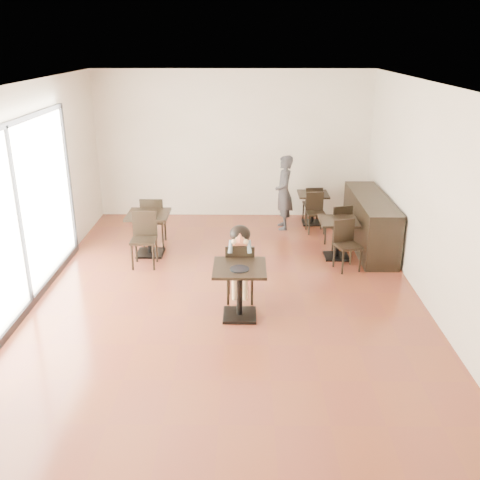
{
  "coord_description": "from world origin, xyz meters",
  "views": [
    {
      "loc": [
        0.28,
        -7.66,
        3.79
      ],
      "look_at": [
        0.2,
        -0.29,
        1.0
      ],
      "focal_mm": 40.0,
      "sensor_mm": 36.0,
      "label": 1
    }
  ],
  "objects_px": {
    "chair_mid_a": "(338,225)",
    "chair_back_b": "(316,213)",
    "adult_patron": "(284,193)",
    "chair_left_b": "(144,240)",
    "child_chair": "(240,271)",
    "chair_mid_b": "(348,246)",
    "child": "(240,264)",
    "child_table": "(240,292)",
    "cafe_table_mid": "(337,239)",
    "cafe_table_back": "(312,209)",
    "chair_back_a": "(312,204)",
    "chair_left_a": "(154,220)",
    "cafe_table_left": "(149,234)"
  },
  "relations": [
    {
      "from": "cafe_table_mid",
      "to": "chair_back_b",
      "type": "bearing_deg",
      "value": 99.67
    },
    {
      "from": "child_table",
      "to": "chair_mid_a",
      "type": "height_order",
      "value": "chair_mid_a"
    },
    {
      "from": "chair_left_b",
      "to": "cafe_table_mid",
      "type": "bearing_deg",
      "value": 6.62
    },
    {
      "from": "adult_patron",
      "to": "chair_mid_a",
      "type": "height_order",
      "value": "adult_patron"
    },
    {
      "from": "cafe_table_back",
      "to": "chair_left_a",
      "type": "xyz_separation_m",
      "value": [
        -3.23,
        -1.26,
        0.14
      ]
    },
    {
      "from": "child_chair",
      "to": "chair_mid_b",
      "type": "xyz_separation_m",
      "value": [
        1.85,
        1.16,
        -0.04
      ]
    },
    {
      "from": "adult_patron",
      "to": "cafe_table_back",
      "type": "height_order",
      "value": "adult_patron"
    },
    {
      "from": "child_chair",
      "to": "cafe_table_mid",
      "type": "distance_m",
      "value": 2.46
    },
    {
      "from": "child_chair",
      "to": "child",
      "type": "distance_m",
      "value": 0.12
    },
    {
      "from": "child_table",
      "to": "adult_patron",
      "type": "bearing_deg",
      "value": 77.24
    },
    {
      "from": "child",
      "to": "chair_left_a",
      "type": "distance_m",
      "value": 2.92
    },
    {
      "from": "child_chair",
      "to": "chair_mid_b",
      "type": "height_order",
      "value": "child_chair"
    },
    {
      "from": "child_chair",
      "to": "chair_mid_b",
      "type": "distance_m",
      "value": 2.18
    },
    {
      "from": "adult_patron",
      "to": "chair_left_b",
      "type": "distance_m",
      "value": 3.31
    },
    {
      "from": "child_chair",
      "to": "chair_left_a",
      "type": "height_order",
      "value": "chair_left_a"
    },
    {
      "from": "cafe_table_back",
      "to": "chair_back_a",
      "type": "distance_m",
      "value": 0.12
    },
    {
      "from": "adult_patron",
      "to": "chair_left_a",
      "type": "relative_size",
      "value": 1.62
    },
    {
      "from": "child",
      "to": "cafe_table_mid",
      "type": "height_order",
      "value": "child"
    },
    {
      "from": "child_chair",
      "to": "adult_patron",
      "type": "relative_size",
      "value": 0.61
    },
    {
      "from": "chair_back_a",
      "to": "chair_mid_a",
      "type": "bearing_deg",
      "value": 97.75
    },
    {
      "from": "child_chair",
      "to": "chair_left_a",
      "type": "distance_m",
      "value": 2.92
    },
    {
      "from": "chair_left_a",
      "to": "chair_back_a",
      "type": "xyz_separation_m",
      "value": [
        3.23,
        1.36,
        -0.07
      ]
    },
    {
      "from": "child_chair",
      "to": "chair_mid_b",
      "type": "bearing_deg",
      "value": -147.76
    },
    {
      "from": "cafe_table_mid",
      "to": "chair_mid_b",
      "type": "xyz_separation_m",
      "value": [
        0.08,
        -0.55,
        0.07
      ]
    },
    {
      "from": "chair_left_b",
      "to": "chair_back_b",
      "type": "distance_m",
      "value": 3.7
    },
    {
      "from": "child",
      "to": "cafe_table_mid",
      "type": "bearing_deg",
      "value": 44.21
    },
    {
      "from": "chair_back_a",
      "to": "child",
      "type": "bearing_deg",
      "value": 63.31
    },
    {
      "from": "chair_mid_b",
      "to": "chair_back_b",
      "type": "distance_m",
      "value": 1.95
    },
    {
      "from": "child",
      "to": "cafe_table_mid",
      "type": "distance_m",
      "value": 2.47
    },
    {
      "from": "child",
      "to": "chair_left_a",
      "type": "xyz_separation_m",
      "value": [
        -1.7,
        2.38,
        -0.12
      ]
    },
    {
      "from": "child_table",
      "to": "chair_mid_a",
      "type": "distance_m",
      "value": 3.37
    },
    {
      "from": "cafe_table_mid",
      "to": "chair_back_b",
      "type": "height_order",
      "value": "chair_back_b"
    },
    {
      "from": "child_chair",
      "to": "cafe_table_back",
      "type": "distance_m",
      "value": 3.94
    },
    {
      "from": "adult_patron",
      "to": "cafe_table_mid",
      "type": "height_order",
      "value": "adult_patron"
    },
    {
      "from": "child",
      "to": "cafe_table_left",
      "type": "height_order",
      "value": "child"
    },
    {
      "from": "child_chair",
      "to": "cafe_table_back",
      "type": "relative_size",
      "value": 1.4
    },
    {
      "from": "chair_mid_b",
      "to": "chair_left_b",
      "type": "xyz_separation_m",
      "value": [
        -3.55,
        0.11,
        0.05
      ]
    },
    {
      "from": "chair_left_b",
      "to": "chair_back_a",
      "type": "height_order",
      "value": "chair_left_b"
    },
    {
      "from": "cafe_table_left",
      "to": "chair_back_a",
      "type": "distance_m",
      "value": 3.75
    },
    {
      "from": "chair_mid_a",
      "to": "chair_back_a",
      "type": "height_order",
      "value": "chair_mid_a"
    },
    {
      "from": "cafe_table_back",
      "to": "chair_back_b",
      "type": "bearing_deg",
      "value": -90.0
    },
    {
      "from": "child",
      "to": "chair_mid_a",
      "type": "bearing_deg",
      "value": 50.8
    },
    {
      "from": "adult_patron",
      "to": "chair_mid_a",
      "type": "xyz_separation_m",
      "value": [
        0.97,
        -1.07,
        -0.34
      ]
    },
    {
      "from": "child",
      "to": "chair_left_b",
      "type": "bearing_deg",
      "value": 143.03
    },
    {
      "from": "child",
      "to": "child_table",
      "type": "bearing_deg",
      "value": -90.0
    },
    {
      "from": "child",
      "to": "chair_left_b",
      "type": "height_order",
      "value": "child"
    },
    {
      "from": "chair_left_a",
      "to": "chair_back_b",
      "type": "relative_size",
      "value": 1.18
    },
    {
      "from": "child",
      "to": "adult_patron",
      "type": "relative_size",
      "value": 0.77
    },
    {
      "from": "chair_back_b",
      "to": "chair_mid_b",
      "type": "bearing_deg",
      "value": -85.03
    },
    {
      "from": "chair_mid_a",
      "to": "chair_back_b",
      "type": "xyz_separation_m",
      "value": [
        -0.32,
        0.82,
        -0.02
      ]
    }
  ]
}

